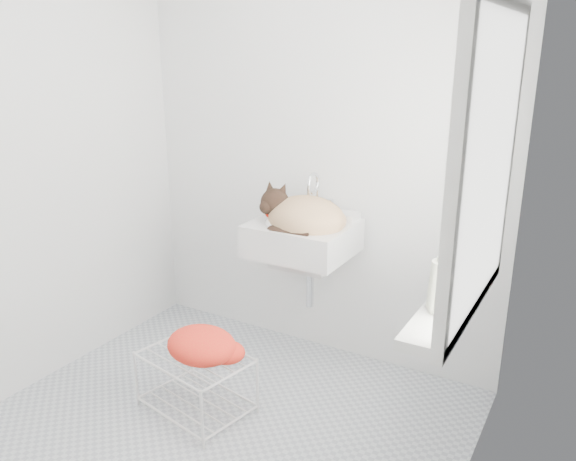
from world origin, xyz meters
The scene contains 15 objects.
floor centered at (0.00, 0.00, 0.00)m, with size 2.20×2.00×0.02m, color #B1B8BE.
back_wall centered at (0.00, 1.00, 1.25)m, with size 2.20×0.02×2.50m, color white.
right_wall centered at (1.10, 0.00, 1.25)m, with size 0.02×2.00×2.50m, color white.
left_wall centered at (-1.10, 0.00, 1.25)m, with size 0.02×2.00×2.50m, color white.
window_glass centered at (1.09, 0.20, 1.35)m, with size 0.01×0.80×1.00m, color white.
window_frame centered at (1.07, 0.20, 1.35)m, with size 0.04×0.90×1.10m, color white.
windowsill centered at (1.01, 0.20, 0.83)m, with size 0.16×0.88×0.04m, color white.
sink centered at (0.06, 0.74, 0.85)m, with size 0.52×0.46×0.21m, color silver.
faucet centered at (0.06, 0.92, 0.99)m, with size 0.19×0.13×0.19m, color silver, non-canonical shape.
cat centered at (0.07, 0.72, 0.89)m, with size 0.49×0.43×0.28m.
wire_rack centered at (-0.18, 0.09, 0.15)m, with size 0.51×0.35×0.30m, color white.
towel centered at (-0.13, 0.08, 0.33)m, with size 0.36×0.25×0.15m, color #DE481F.
bottle_a centered at (1.00, 0.03, 0.85)m, with size 0.09×0.09×0.22m, color beige.
bottle_b centered at (1.00, 0.10, 0.85)m, with size 0.08×0.08×0.18m, color #2B687D.
bottle_c centered at (1.00, 0.41, 0.85)m, with size 0.13×0.13×0.16m, color silver.
Camera 1 is at (1.45, -1.80, 1.72)m, focal length 35.33 mm.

